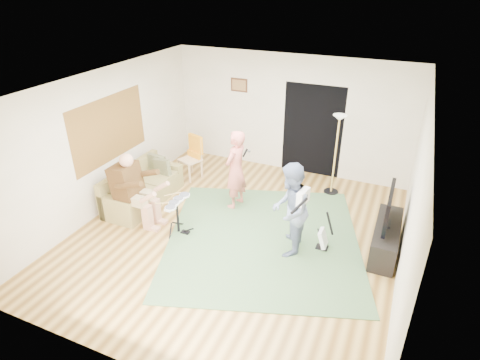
% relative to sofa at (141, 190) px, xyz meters
% --- Properties ---
extents(floor, '(6.00, 6.00, 0.00)m').
position_rel_sofa_xyz_m(floor, '(2.28, -0.31, -0.25)').
color(floor, brown).
rests_on(floor, ground).
extents(walls, '(5.50, 6.00, 2.70)m').
position_rel_sofa_xyz_m(walls, '(2.28, -0.31, 1.10)').
color(walls, silver).
rests_on(walls, floor).
extents(ceiling, '(6.00, 6.00, 0.00)m').
position_rel_sofa_xyz_m(ceiling, '(2.28, -0.31, 2.45)').
color(ceiling, white).
rests_on(ceiling, walls).
extents(window_blinds, '(0.00, 2.05, 2.05)m').
position_rel_sofa_xyz_m(window_blinds, '(-0.46, -0.11, 1.30)').
color(window_blinds, olive).
rests_on(window_blinds, walls).
extents(doorway, '(2.10, 0.00, 2.10)m').
position_rel_sofa_xyz_m(doorway, '(2.83, 2.68, 0.80)').
color(doorway, black).
rests_on(doorway, walls).
extents(picture_frame, '(0.42, 0.03, 0.32)m').
position_rel_sofa_xyz_m(picture_frame, '(1.03, 2.68, 1.65)').
color(picture_frame, '#3F2314').
rests_on(picture_frame, walls).
extents(area_rug, '(4.26, 4.38, 0.02)m').
position_rel_sofa_xyz_m(area_rug, '(2.78, -0.24, -0.24)').
color(area_rug, '#456A40').
rests_on(area_rug, floor).
extents(sofa, '(0.77, 1.86, 0.75)m').
position_rel_sofa_xyz_m(sofa, '(0.00, 0.00, 0.00)').
color(sofa, olive).
rests_on(sofa, floor).
extents(drummer, '(0.90, 0.50, 1.39)m').
position_rel_sofa_xyz_m(drummer, '(0.42, -0.65, 0.29)').
color(drummer, '#4C3115').
rests_on(drummer, sofa).
extents(drum_kit, '(0.37, 0.67, 0.69)m').
position_rel_sofa_xyz_m(drum_kit, '(1.28, -0.65, 0.05)').
color(drum_kit, black).
rests_on(drum_kit, floor).
extents(singer, '(0.47, 0.64, 1.61)m').
position_rel_sofa_xyz_m(singer, '(1.86, 0.62, 0.55)').
color(singer, '#D2675B').
rests_on(singer, floor).
extents(microphone, '(0.06, 0.06, 0.24)m').
position_rel_sofa_xyz_m(microphone, '(2.06, 0.62, 0.95)').
color(microphone, black).
rests_on(microphone, singer).
extents(guitarist, '(0.73, 0.87, 1.61)m').
position_rel_sofa_xyz_m(guitarist, '(3.27, -0.38, 0.56)').
color(guitarist, slate).
rests_on(guitarist, floor).
extents(guitar_held, '(0.23, 0.61, 0.26)m').
position_rel_sofa_xyz_m(guitar_held, '(3.47, -0.38, 0.85)').
color(guitar_held, white).
rests_on(guitar_held, guitarist).
extents(guitar_spare, '(0.27, 0.24, 0.74)m').
position_rel_sofa_xyz_m(guitar_spare, '(3.81, -0.10, -0.04)').
color(guitar_spare, black).
rests_on(guitar_spare, floor).
extents(torchiere_lamp, '(0.31, 0.31, 1.74)m').
position_rel_sofa_xyz_m(torchiere_lamp, '(3.52, 1.94, 0.94)').
color(torchiere_lamp, black).
rests_on(torchiere_lamp, floor).
extents(dining_chair, '(0.54, 0.57, 0.99)m').
position_rel_sofa_xyz_m(dining_chair, '(0.41, 1.37, 0.10)').
color(dining_chair, beige).
rests_on(dining_chair, floor).
extents(tv_cabinet, '(0.40, 1.40, 0.50)m').
position_rel_sofa_xyz_m(tv_cabinet, '(4.78, 0.28, -0.00)').
color(tv_cabinet, black).
rests_on(tv_cabinet, floor).
extents(television, '(0.06, 1.01, 0.59)m').
position_rel_sofa_xyz_m(television, '(4.73, 0.28, 0.60)').
color(television, black).
rests_on(television, tv_cabinet).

